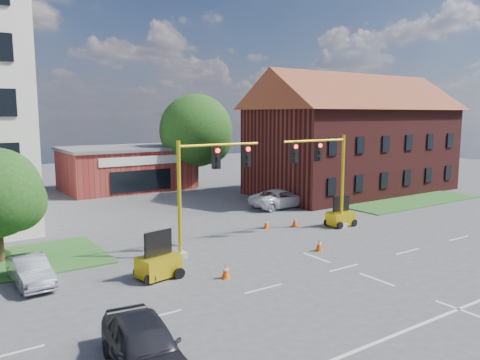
{
  "coord_description": "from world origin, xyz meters",
  "views": [
    {
      "loc": [
        -16.76,
        -15.59,
        7.53
      ],
      "look_at": [
        0.51,
        10.0,
        3.19
      ],
      "focal_mm": 35.0,
      "sensor_mm": 36.0,
      "label": 1
    }
  ],
  "objects_px": {
    "signal_mast_east": "(325,171)",
    "trailer_east": "(341,217)",
    "signal_mast_west": "(207,182)",
    "sedan_dark": "(144,346)",
    "trailer_west": "(159,264)",
    "pickup_white": "(281,198)"
  },
  "relations": [
    {
      "from": "signal_mast_west",
      "to": "trailer_west",
      "type": "xyz_separation_m",
      "value": [
        -3.85,
        -2.17,
        -3.25
      ]
    },
    {
      "from": "signal_mast_east",
      "to": "signal_mast_west",
      "type": "bearing_deg",
      "value": 180.0
    },
    {
      "from": "signal_mast_west",
      "to": "trailer_east",
      "type": "height_order",
      "value": "signal_mast_west"
    },
    {
      "from": "trailer_west",
      "to": "sedan_dark",
      "type": "bearing_deg",
      "value": -128.21
    },
    {
      "from": "trailer_east",
      "to": "sedan_dark",
      "type": "xyz_separation_m",
      "value": [
        -18.18,
        -9.68,
        0.19
      ]
    },
    {
      "from": "signal_mast_west",
      "to": "trailer_east",
      "type": "distance_m",
      "value": 11.16
    },
    {
      "from": "trailer_west",
      "to": "signal_mast_east",
      "type": "bearing_deg",
      "value": -1.21
    },
    {
      "from": "trailer_east",
      "to": "sedan_dark",
      "type": "distance_m",
      "value": 20.6
    },
    {
      "from": "signal_mast_east",
      "to": "sedan_dark",
      "type": "bearing_deg",
      "value": -150.13
    },
    {
      "from": "signal_mast_west",
      "to": "pickup_white",
      "type": "relative_size",
      "value": 1.16
    },
    {
      "from": "signal_mast_east",
      "to": "trailer_east",
      "type": "distance_m",
      "value": 3.85
    },
    {
      "from": "sedan_dark",
      "to": "signal_mast_east",
      "type": "bearing_deg",
      "value": 37.12
    },
    {
      "from": "signal_mast_west",
      "to": "pickup_white",
      "type": "distance_m",
      "value": 14.03
    },
    {
      "from": "signal_mast_east",
      "to": "sedan_dark",
      "type": "xyz_separation_m",
      "value": [
        -16.24,
        -9.33,
        -3.11
      ]
    },
    {
      "from": "signal_mast_east",
      "to": "sedan_dark",
      "type": "distance_m",
      "value": 18.98
    },
    {
      "from": "trailer_west",
      "to": "pickup_white",
      "type": "distance_m",
      "value": 18.07
    },
    {
      "from": "trailer_west",
      "to": "sedan_dark",
      "type": "xyz_separation_m",
      "value": [
        -3.68,
        -7.16,
        0.14
      ]
    },
    {
      "from": "signal_mast_east",
      "to": "trailer_east",
      "type": "relative_size",
      "value": 3.13
    },
    {
      "from": "signal_mast_east",
      "to": "trailer_west",
      "type": "xyz_separation_m",
      "value": [
        -12.56,
        -2.17,
        -3.25
      ]
    },
    {
      "from": "signal_mast_west",
      "to": "trailer_west",
      "type": "distance_m",
      "value": 5.48
    },
    {
      "from": "signal_mast_west",
      "to": "signal_mast_east",
      "type": "xyz_separation_m",
      "value": [
        8.71,
        0.0,
        0.0
      ]
    },
    {
      "from": "signal_mast_east",
      "to": "trailer_west",
      "type": "relative_size",
      "value": 2.91
    }
  ]
}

